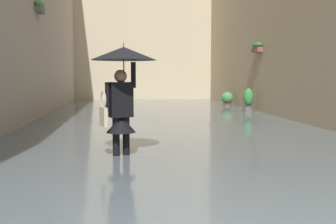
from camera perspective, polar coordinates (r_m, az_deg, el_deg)
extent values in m
plane|color=gray|center=(12.72, -0.97, -1.51)|extent=(60.00, 60.00, 0.00)
cube|color=#515B60|center=(12.71, -0.97, -1.21)|extent=(8.62, 26.78, 0.13)
cube|color=brown|center=(15.43, 12.68, 8.70)|extent=(0.20, 0.70, 0.18)
ellipsoid|color=#2D7033|center=(15.44, 12.69, 9.30)|extent=(0.28, 0.76, 0.24)
cube|color=#66605B|center=(13.62, -17.94, 13.78)|extent=(0.20, 0.70, 0.18)
ellipsoid|color=#428947|center=(13.64, -17.96, 14.44)|extent=(0.28, 0.76, 0.24)
cube|color=beige|center=(24.05, -3.62, 11.87)|extent=(11.42, 1.80, 8.56)
cube|color=#2D2319|center=(6.87, -7.43, -6.91)|extent=(0.18, 0.26, 0.10)
cylinder|color=black|center=(6.79, -7.46, -3.65)|extent=(0.15, 0.15, 0.69)
cube|color=#2D2319|center=(6.92, -6.00, -6.80)|extent=(0.18, 0.26, 0.10)
cylinder|color=black|center=(6.85, -6.03, -3.57)|extent=(0.15, 0.15, 0.69)
cube|color=black|center=(6.75, -6.80, 1.77)|extent=(0.43, 0.33, 0.59)
cone|color=black|center=(6.79, -6.76, -1.74)|extent=(0.64, 0.64, 0.28)
sphere|color=#8C664C|center=(6.74, -6.84, 5.15)|extent=(0.21, 0.21, 0.21)
cylinder|color=black|center=(6.82, -5.00, 5.32)|extent=(0.11, 0.11, 0.44)
cylinder|color=black|center=(6.68, -8.68, 2.19)|extent=(0.11, 0.11, 0.48)
cylinder|color=black|center=(6.76, -6.37, 6.33)|extent=(0.02, 0.02, 0.48)
cone|color=black|center=(6.77, -6.39, 8.36)|extent=(1.11, 1.11, 0.22)
cylinder|color=black|center=(6.78, -6.40, 9.54)|extent=(0.01, 0.01, 0.08)
cube|color=beige|center=(6.67, -9.25, -0.69)|extent=(0.15, 0.28, 0.32)
torus|color=beige|center=(6.64, -9.28, 1.72)|extent=(0.12, 0.29, 0.30)
cylinder|color=#66605B|center=(15.33, 11.43, 0.19)|extent=(0.34, 0.34, 0.35)
torus|color=#56524E|center=(15.31, 11.45, 0.84)|extent=(0.38, 0.38, 0.04)
ellipsoid|color=#387F3D|center=(15.29, 11.47, 2.10)|extent=(0.39, 0.39, 0.67)
cylinder|color=brown|center=(18.19, 8.51, 0.85)|extent=(0.36, 0.36, 0.25)
torus|color=brown|center=(18.18, 8.51, 1.24)|extent=(0.39, 0.39, 0.04)
ellipsoid|color=#428947|center=(18.17, 8.52, 2.04)|extent=(0.54, 0.54, 0.51)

